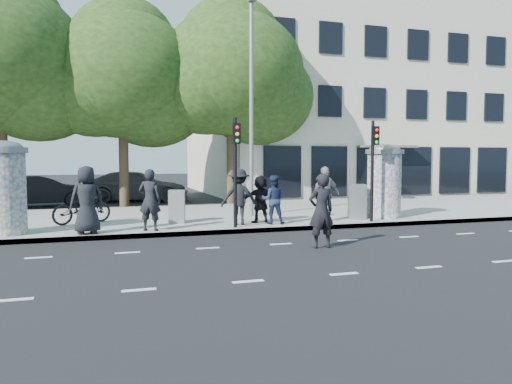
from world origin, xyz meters
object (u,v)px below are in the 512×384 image
object	(u,v)px
ped_a	(87,200)
ped_e	(326,194)
traffic_pole_far	(373,160)
ped_b	(150,200)
ad_column_right	(384,179)
cabinet_right	(357,202)
car_mid	(43,191)
ad_column_left	(3,185)
street_lamp	(252,90)
traffic_pole_near	(236,161)
man_road	(321,211)
bicycle	(82,208)
car_right	(136,186)
ped_f	(260,199)
ped_d	(239,197)
ped_c	(273,200)
cabinet_left	(177,206)

from	to	relation	value
ped_a	ped_e	size ratio (longest dim) A/B	1.04
traffic_pole_far	ped_b	xyz separation A→B (m)	(-7.40, 0.14, -1.16)
ad_column_right	cabinet_right	size ratio (longest dim) A/B	2.16
car_mid	ad_column_left	bearing A→B (deg)	167.77
cabinet_right	traffic_pole_far	bearing A→B (deg)	-63.32
street_lamp	ped_a	bearing A→B (deg)	-154.23
traffic_pole_near	ped_e	xyz separation A→B (m)	(3.34, 0.62, -1.15)
man_road	bicycle	distance (m)	8.24
ad_column_right	ped_e	distance (m)	2.52
bicycle	car_right	world-z (taller)	car_right
cabinet_right	car_mid	distance (m)	15.01
man_road	ped_f	bearing A→B (deg)	-87.77
man_road	traffic_pole_far	bearing A→B (deg)	-138.30
ped_d	car_right	world-z (taller)	ped_d
ped_a	cabinet_right	size ratio (longest dim) A/B	1.59
ped_e	car_mid	bearing A→B (deg)	-57.38
traffic_pole_far	ped_c	world-z (taller)	traffic_pole_far
ad_column_left	ped_b	size ratio (longest dim) A/B	1.44
traffic_pole_far	ped_b	bearing A→B (deg)	178.91
traffic_pole_far	man_road	size ratio (longest dim) A/B	1.77
ped_c	traffic_pole_near	bearing A→B (deg)	36.50
ped_a	man_road	xyz separation A→B (m)	(5.76, -3.27, -0.16)
ad_column_left	street_lamp	bearing A→B (deg)	14.94
ad_column_right	traffic_pole_far	distance (m)	1.52
ad_column_left	bicycle	size ratio (longest dim) A/B	1.33
ad_column_left	ped_d	bearing A→B (deg)	-0.64
bicycle	cabinet_right	bearing A→B (deg)	-126.44
ad_column_left	ped_b	xyz separation A→B (m)	(4.00, -0.57, -0.47)
ped_f	street_lamp	bearing A→B (deg)	-101.33
traffic_pole_near	ped_d	bearing A→B (deg)	65.52
ped_b	ped_e	bearing A→B (deg)	-152.21
street_lamp	ped_f	bearing A→B (deg)	-98.55
traffic_pole_far	street_lamp	world-z (taller)	street_lamp
ad_column_left	cabinet_right	size ratio (longest dim) A/B	2.16
traffic_pole_near	cabinet_right	xyz separation A→B (m)	(4.67, 0.82, -1.47)
ad_column_right	cabinet_right	world-z (taller)	ad_column_right
traffic_pole_near	ped_b	world-z (taller)	traffic_pole_near
traffic_pole_far	street_lamp	size ratio (longest dim) A/B	0.42
ped_d	ped_f	distance (m)	0.90
ped_b	ped_f	size ratio (longest dim) A/B	1.16
ped_e	cabinet_right	world-z (taller)	ped_e
ped_d	bicycle	size ratio (longest dim) A/B	0.91
traffic_pole_near	cabinet_left	xyz separation A→B (m)	(-1.57, 1.69, -1.53)
street_lamp	ped_c	world-z (taller)	street_lamp
ped_a	ped_c	world-z (taller)	ped_a
traffic_pole_near	bicycle	distance (m)	5.42
bicycle	ped_c	bearing A→B (deg)	-134.76
ped_e	cabinet_left	size ratio (longest dim) A/B	1.70
traffic_pole_far	ped_f	distance (m)	4.02
ped_c	ped_f	size ratio (longest dim) A/B	1.01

